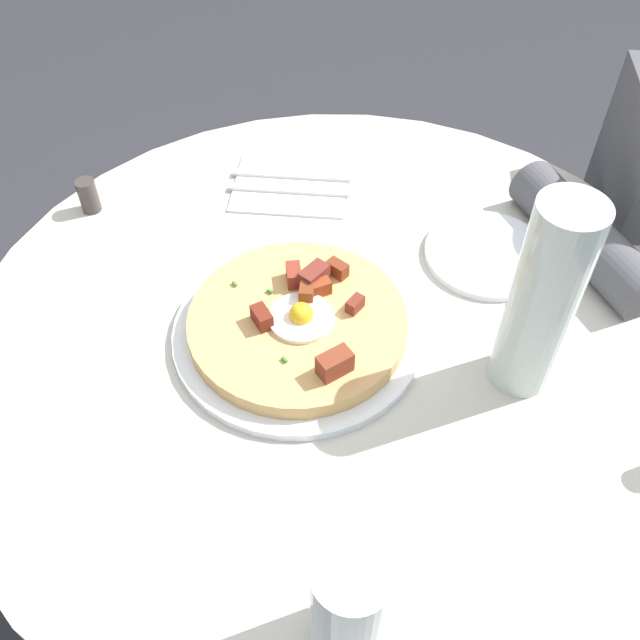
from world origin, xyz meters
TOP-DOWN VIEW (x-y plane):
  - ground_plane at (0.00, 0.00)m, footprint 6.00×6.00m
  - dining_table at (0.00, 0.00)m, footprint 0.96×0.96m
  - pizza_plate at (0.05, 0.02)m, footprint 0.31×0.31m
  - breakfast_pizza at (0.05, 0.02)m, footprint 0.27×0.27m
  - bread_plate at (-0.19, -0.15)m, footprint 0.17×0.17m
  - napkin at (0.10, -0.27)m, footprint 0.17×0.14m
  - fork at (0.10, -0.29)m, footprint 0.18×0.01m
  - knife at (0.10, -0.25)m, footprint 0.18×0.01m
  - water_glass at (-0.04, 0.37)m, footprint 0.07×0.07m
  - water_bottle at (-0.21, 0.05)m, footprint 0.07×0.07m
  - pepper_shaker at (0.38, -0.19)m, footprint 0.03×0.03m

SIDE VIEW (x-z plane):
  - ground_plane at x=0.00m, z-range 0.00..0.00m
  - dining_table at x=0.00m, z-range 0.20..0.96m
  - napkin at x=0.10m, z-range 0.76..0.76m
  - bread_plate at x=-0.19m, z-range 0.76..0.77m
  - pizza_plate at x=0.05m, z-range 0.76..0.77m
  - fork at x=0.10m, z-range 0.76..0.77m
  - knife at x=0.10m, z-range 0.76..0.77m
  - breakfast_pizza at x=0.05m, z-range 0.76..0.81m
  - pepper_shaker at x=0.38m, z-range 0.76..0.81m
  - water_glass at x=-0.04m, z-range 0.76..0.90m
  - water_bottle at x=-0.21m, z-range 0.76..1.01m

